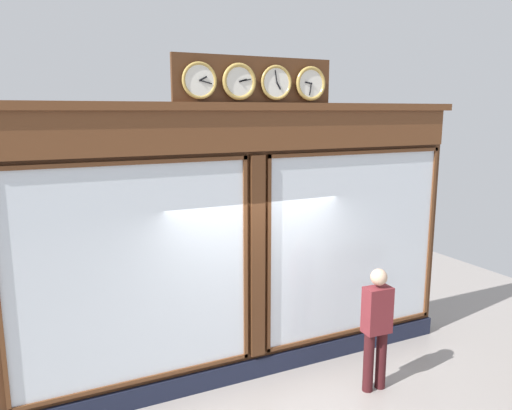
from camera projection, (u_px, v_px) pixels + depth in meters
name	position (u px, v px, depth m)	size (l,w,h in m)	color
shop_facade	(252.00, 242.00, 6.73)	(6.58, 0.42, 4.36)	#4C2B16
pedestrian	(377.00, 324.00, 6.49)	(0.37, 0.24, 1.69)	#3A1316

